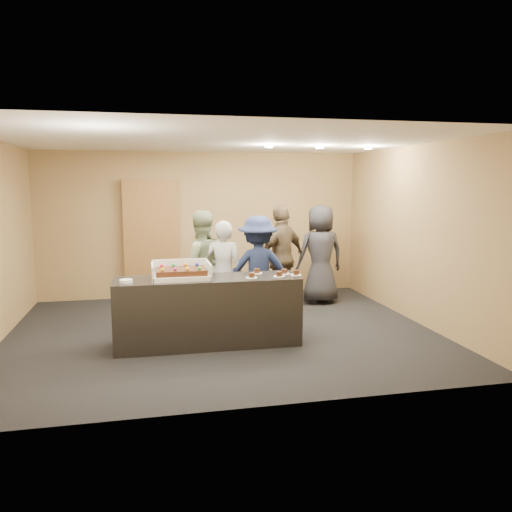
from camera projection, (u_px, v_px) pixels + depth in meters
name	position (u px, v px, depth m)	size (l,w,h in m)	color
room	(222.00, 239.00, 7.00)	(6.04, 6.00, 2.70)	black
serving_counter	(208.00, 311.00, 6.58)	(2.40, 0.70, 0.90)	black
storage_cabinet	(152.00, 240.00, 9.17)	(1.00, 0.15, 2.20)	brown
cake_box	(181.00, 275.00, 6.47)	(0.75, 0.52, 0.22)	white
sheet_cake	(181.00, 271.00, 6.43)	(0.64, 0.44, 0.12)	#35160C
plate_stack	(126.00, 281.00, 6.18)	(0.16, 0.16, 0.04)	white
slice_a	(251.00, 276.00, 6.49)	(0.15, 0.15, 0.07)	white
slice_b	(257.00, 272.00, 6.81)	(0.15, 0.15, 0.07)	white
slice_c	(279.00, 275.00, 6.57)	(0.15, 0.15, 0.07)	white
slice_d	(284.00, 272.00, 6.78)	(0.15, 0.15, 0.07)	white
slice_e	(296.00, 273.00, 6.68)	(0.15, 0.15, 0.07)	white
person_server_grey	(223.00, 273.00, 7.44)	(0.58, 0.38, 1.58)	#B0AFB5
person_sage_man	(201.00, 267.00, 7.63)	(0.83, 0.65, 1.72)	gray
person_navy_man	(258.00, 270.00, 7.56)	(1.06, 0.61, 1.64)	#192346
person_brown_extra	(282.00, 257.00, 8.42)	(1.03, 0.43, 1.76)	brown
person_dark_suit	(320.00, 254.00, 8.84)	(0.86, 0.56, 1.75)	#26262B
ceiling_spotlights	(320.00, 147.00, 7.63)	(1.72, 0.12, 0.03)	#FFEAC6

